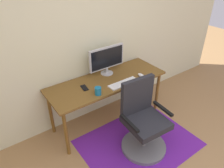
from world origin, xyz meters
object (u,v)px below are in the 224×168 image
at_px(desk, 107,84).
at_px(monitor, 107,59).
at_px(keyboard, 124,83).
at_px(office_chair, 143,125).
at_px(computer_mouse, 141,75).
at_px(cell_phone, 84,88).
at_px(coffee_cup, 98,91).

height_order(desk, monitor, monitor).
distance_m(monitor, keyboard, 0.43).
bearing_deg(keyboard, desk, 120.33).
xyz_separation_m(desk, keyboard, (0.12, -0.21, 0.08)).
bearing_deg(desk, office_chair, -84.02).
relative_size(monitor, computer_mouse, 5.28).
distance_m(desk, monitor, 0.36).
relative_size(desk, monitor, 3.03).
bearing_deg(cell_phone, monitor, 26.63).
bearing_deg(computer_mouse, coffee_cup, -177.57).
bearing_deg(computer_mouse, monitor, 135.06).
xyz_separation_m(desk, office_chair, (0.07, -0.68, -0.28)).
xyz_separation_m(desk, computer_mouse, (0.45, -0.18, 0.08)).
relative_size(coffee_cup, office_chair, 0.10).
bearing_deg(office_chair, coffee_cup, 131.78).
bearing_deg(cell_phone, office_chair, -50.14).
bearing_deg(monitor, computer_mouse, -44.94).
bearing_deg(keyboard, monitor, 92.70).
relative_size(desk, keyboard, 3.87).
bearing_deg(desk, monitor, 57.25).
bearing_deg(computer_mouse, desk, 157.76).
bearing_deg(monitor, coffee_cup, -136.00).
distance_m(keyboard, office_chair, 0.59).
bearing_deg(cell_phone, computer_mouse, -5.36).
height_order(coffee_cup, cell_phone, coffee_cup).
height_order(coffee_cup, office_chair, office_chair).
relative_size(coffee_cup, cell_phone, 0.70).
bearing_deg(desk, cell_phone, 178.88).
height_order(cell_phone, office_chair, office_chair).
bearing_deg(monitor, cell_phone, -161.36).
bearing_deg(coffee_cup, computer_mouse, 2.43).
relative_size(desk, computer_mouse, 16.01).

